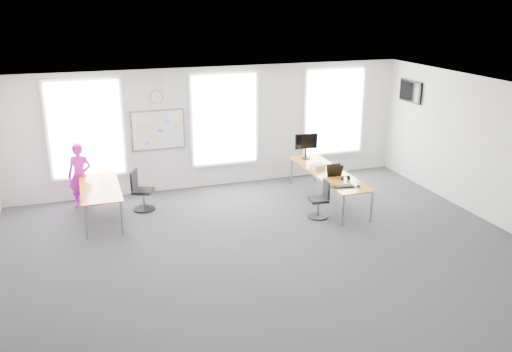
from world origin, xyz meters
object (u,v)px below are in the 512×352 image
object	(u,v)px
desk_right	(328,174)
person	(80,176)
keyboard	(344,186)
chair_left	(141,193)
headphones	(345,178)
chair_right	(320,201)
monitor	(306,144)
desk_left	(100,190)

from	to	relation	value
desk_right	person	xyz separation A→B (m)	(-5.48, 1.47, 0.07)
person	keyboard	distance (m)	5.89
chair_left	headphones	bearing A→B (deg)	-85.22
chair_right	chair_left	size ratio (longest dim) A/B	0.90
monitor	keyboard	bearing A→B (deg)	-87.44
desk_left	chair_right	xyz separation A→B (m)	(4.53, -1.38, -0.31)
keyboard	headphones	bearing A→B (deg)	74.88
headphones	person	bearing A→B (deg)	161.86
chair_right	headphones	xyz separation A→B (m)	(0.66, 0.15, 0.41)
desk_right	monitor	xyz separation A→B (m)	(-0.06, 1.18, 0.43)
chair_left	monitor	size ratio (longest dim) A/B	1.45
keyboard	monitor	size ratio (longest dim) A/B	0.72
headphones	monitor	world-z (taller)	monitor
desk_right	person	world-z (taller)	person
desk_left	person	size ratio (longest dim) A/B	1.36
desk_right	keyboard	world-z (taller)	keyboard
keyboard	monitor	world-z (taller)	monitor
desk_right	desk_left	bearing A→B (deg)	173.67
desk_right	person	bearing A→B (deg)	165.01
desk_left	person	distance (m)	0.98
chair_right	chair_left	world-z (taller)	chair_left
headphones	chair_right	bearing A→B (deg)	-163.98
desk_left	keyboard	world-z (taller)	keyboard
desk_left	chair_right	bearing A→B (deg)	-17.00
desk_left	headphones	world-z (taller)	headphones
keyboard	headphones	world-z (taller)	headphones
chair_right	keyboard	world-z (taller)	chair_right
keyboard	headphones	xyz separation A→B (m)	(0.23, 0.38, 0.04)
person	chair_right	bearing A→B (deg)	-5.20
desk_left	headphones	xyz separation A→B (m)	(5.18, -1.23, 0.09)
keyboard	monitor	distance (m)	2.25
desk_right	monitor	world-z (taller)	monitor
person	desk_right	bearing A→B (deg)	4.78
desk_right	chair_right	world-z (taller)	chair_right
desk_right	chair_left	size ratio (longest dim) A/B	3.18
person	monitor	xyz separation A→B (m)	(5.42, -0.29, 0.36)
person	keyboard	size ratio (longest dim) A/B	3.24
chair_right	desk_left	bearing A→B (deg)	-100.67
chair_right	person	bearing A→B (deg)	-108.65
chair_left	keyboard	world-z (taller)	chair_left
desk_left	headphones	size ratio (longest dim) A/B	10.39
desk_right	chair_left	world-z (taller)	chair_left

